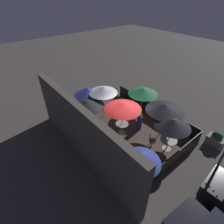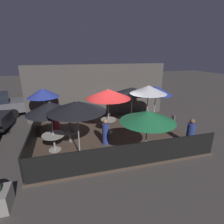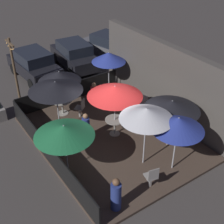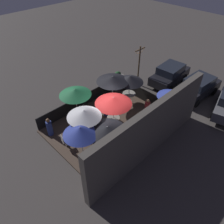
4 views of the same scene
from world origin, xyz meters
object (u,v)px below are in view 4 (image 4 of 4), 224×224
object	(u,v)px
patio_umbrella_0	(130,79)
patio_umbrella_3	(171,93)
patron_2	(49,127)
planter_box	(118,77)
patio_umbrella_4	(84,114)
parked_car_0	(170,74)
patio_umbrella_7	(113,79)
patio_chair_2	(128,104)
patron_0	(147,107)
light_post	(139,64)
patio_umbrella_1	(113,100)
dining_table_1	(113,119)
patio_chair_0	(143,131)
patio_umbrella_5	(80,131)
patron_1	(106,109)
patio_chair_1	(65,141)
patio_umbrella_2	(107,129)
patio_umbrella_6	(75,92)
dining_table_0	(129,95)
parked_car_1	(198,87)

from	to	relation	value
patio_umbrella_0	patio_umbrella_3	world-z (taller)	patio_umbrella_3
patron_2	planter_box	bearing A→B (deg)	166.07
patio_umbrella_4	parked_car_0	xyz separation A→B (m)	(-9.38, -0.49, -1.53)
patio_umbrella_7	patio_chair_2	bearing A→B (deg)	103.00
patron_0	light_post	xyz separation A→B (m)	(-2.51, -2.97, 1.28)
patio_umbrella_0	patron_0	size ratio (longest dim) A/B	1.94
patio_umbrella_1	patron_0	xyz separation A→B (m)	(-2.69, 0.62, -1.61)
dining_table_1	patio_chair_0	distance (m)	2.07
patio_umbrella_5	planter_box	distance (m)	8.66
patron_1	patron_2	bearing A→B (deg)	-59.57
dining_table_1	patio_chair_0	world-z (taller)	patio_chair_0
patron_0	patron_1	distance (m)	2.88
patio_chair_1	planter_box	xyz separation A→B (m)	(-7.57, -3.08, -0.21)
patio_umbrella_2	patio_umbrella_6	size ratio (longest dim) A/B	1.04
patio_chair_1	patron_0	distance (m)	6.11
patio_umbrella_3	patron_1	distance (m)	4.40
patio_umbrella_7	patio_chair_0	bearing A→B (deg)	73.76
patio_umbrella_7	patio_chair_0	world-z (taller)	patio_umbrella_7
patio_chair_2	patio_chair_1	bearing A→B (deg)	139.42
patio_umbrella_2	patio_umbrella_5	xyz separation A→B (m)	(1.14, -0.80, 0.12)
dining_table_0	patron_1	world-z (taller)	patron_1
patio_umbrella_3	patio_chair_2	world-z (taller)	patio_umbrella_3
dining_table_0	patio_chair_2	bearing A→B (deg)	38.58
patio_chair_0	patio_umbrella_1	bearing A→B (deg)	0.00
patio_umbrella_6	patio_umbrella_0	bearing A→B (deg)	156.05
patio_umbrella_2	dining_table_0	bearing A→B (deg)	-151.22
patio_umbrella_1	patio_umbrella_5	bearing A→B (deg)	11.06
parked_car_0	patron_2	bearing A→B (deg)	-12.09
patio_umbrella_6	dining_table_1	bearing A→B (deg)	107.34
patio_umbrella_1	patron_2	size ratio (longest dim) A/B	1.84
patron_1	dining_table_0	bearing A→B (deg)	135.74
dining_table_0	dining_table_1	bearing A→B (deg)	22.47
patio_umbrella_4	patio_umbrella_0	bearing A→B (deg)	-168.46
patio_umbrella_0	patio_chair_0	world-z (taller)	patio_umbrella_0
patio_umbrella_4	patio_chair_2	bearing A→B (deg)	-174.42
dining_table_0	patio_chair_1	distance (m)	6.01
patio_umbrella_5	parked_car_1	distance (m)	10.33
patio_chair_2	patio_umbrella_5	bearing A→B (deg)	154.14
patio_umbrella_0	dining_table_0	xyz separation A→B (m)	(0.00, 0.00, -1.37)
patio_chair_0	patron_0	xyz separation A→B (m)	(-2.09, -1.36, -0.02)
patio_umbrella_5	patio_umbrella_7	xyz separation A→B (m)	(-4.67, -2.37, 0.09)
dining_table_0	patron_1	bearing A→B (deg)	-0.82
patio_umbrella_6	light_post	size ratio (longest dim) A/B	0.63
patio_chair_2	dining_table_0	bearing A→B (deg)	0.00
patio_umbrella_4	patio_chair_0	world-z (taller)	patio_umbrella_4
patio_umbrella_0	patio_umbrella_2	size ratio (longest dim) A/B	0.99
patron_0	patio_umbrella_0	bearing A→B (deg)	-168.24
patio_chair_0	patio_umbrella_2	bearing A→B (deg)	59.16
patio_chair_0	patron_2	size ratio (longest dim) A/B	0.74
dining_table_1	parked_car_0	distance (m)	7.29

